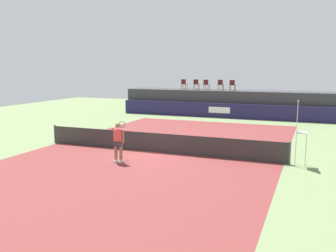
# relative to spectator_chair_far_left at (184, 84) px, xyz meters

# --- Properties ---
(ground_plane) EXTENTS (48.00, 48.00, 0.00)m
(ground_plane) POSITION_rel_spectator_chair_far_left_xyz_m (4.04, -12.41, -2.69)
(ground_plane) COLOR #6B7F51
(court_inner) EXTENTS (12.00, 22.00, 0.00)m
(court_inner) POSITION_rel_spectator_chair_far_left_xyz_m (4.04, -15.41, -2.69)
(court_inner) COLOR maroon
(court_inner) RESTS_ON ground
(sponsor_wall) EXTENTS (18.00, 0.22, 1.20)m
(sponsor_wall) POSITION_rel_spectator_chair_far_left_xyz_m (4.04, -1.91, -2.09)
(sponsor_wall) COLOR #231E4C
(sponsor_wall) RESTS_ON ground
(spectator_platform) EXTENTS (18.00, 2.80, 2.20)m
(spectator_platform) POSITION_rel_spectator_chair_far_left_xyz_m (4.04, -0.11, -1.59)
(spectator_platform) COLOR #38383D
(spectator_platform) RESTS_ON ground
(spectator_chair_far_left) EXTENTS (0.46, 0.46, 0.89)m
(spectator_chair_far_left) POSITION_rel_spectator_chair_far_left_xyz_m (0.00, 0.00, 0.00)
(spectator_chair_far_left) COLOR #561919
(spectator_chair_far_left) RESTS_ON spectator_platform
(spectator_chair_left) EXTENTS (0.46, 0.46, 0.89)m
(spectator_chair_left) POSITION_rel_spectator_chair_far_left_xyz_m (1.15, 0.05, 0.00)
(spectator_chair_left) COLOR #561919
(spectator_chair_left) RESTS_ON spectator_platform
(spectator_chair_center) EXTENTS (0.48, 0.48, 0.89)m
(spectator_chair_center) POSITION_rel_spectator_chair_far_left_xyz_m (2.17, -0.25, 0.00)
(spectator_chair_center) COLOR #561919
(spectator_chair_center) RESTS_ON spectator_platform
(spectator_chair_right) EXTENTS (0.44, 0.44, 0.89)m
(spectator_chair_right) POSITION_rel_spectator_chair_far_left_xyz_m (3.39, -0.02, 0.00)
(spectator_chair_right) COLOR #561919
(spectator_chair_right) RESTS_ON spectator_platform
(spectator_chair_far_right) EXTENTS (0.44, 0.44, 0.89)m
(spectator_chair_far_right) POSITION_rel_spectator_chair_far_left_xyz_m (4.50, -0.31, 0.00)
(spectator_chair_far_right) COLOR #561919
(spectator_chair_far_right) RESTS_ON spectator_platform
(umpire_chair) EXTENTS (0.45, 0.45, 2.76)m
(umpire_chair) POSITION_rel_spectator_chair_far_left_xyz_m (10.56, -15.41, -1.11)
(umpire_chair) COLOR white
(umpire_chair) RESTS_ON ground
(tennis_net) EXTENTS (12.40, 0.02, 0.95)m
(tennis_net) POSITION_rel_spectator_chair_far_left_xyz_m (4.04, -15.41, -2.22)
(tennis_net) COLOR #2D2D2D
(tennis_net) RESTS_ON ground
(net_post_near) EXTENTS (0.10, 0.10, 1.00)m
(net_post_near) POSITION_rel_spectator_chair_far_left_xyz_m (-2.16, -15.41, -2.19)
(net_post_near) COLOR #4C4C51
(net_post_near) RESTS_ON ground
(net_post_far) EXTENTS (0.10, 0.10, 1.00)m
(net_post_far) POSITION_rel_spectator_chair_far_left_xyz_m (10.24, -15.41, -2.19)
(net_post_far) COLOR #4C4C51
(net_post_far) RESTS_ON ground
(tennis_player) EXTENTS (0.76, 1.13, 1.77)m
(tennis_player) POSITION_rel_spectator_chair_far_left_xyz_m (3.21, -17.83, -1.73)
(tennis_player) COLOR white
(tennis_player) RESTS_ON court_inner
(tennis_ball) EXTENTS (0.07, 0.07, 0.07)m
(tennis_ball) POSITION_rel_spectator_chair_far_left_xyz_m (7.01, -15.30, -2.66)
(tennis_ball) COLOR #D8EA33
(tennis_ball) RESTS_ON court_inner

